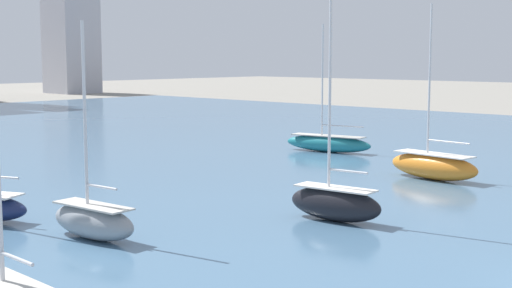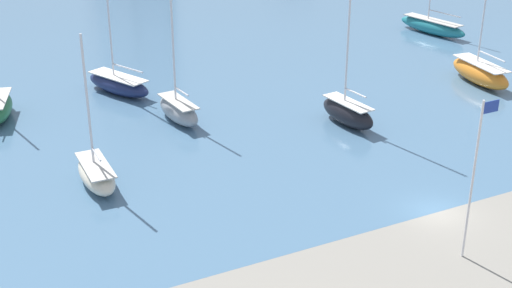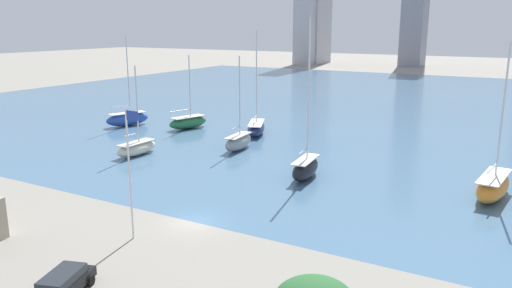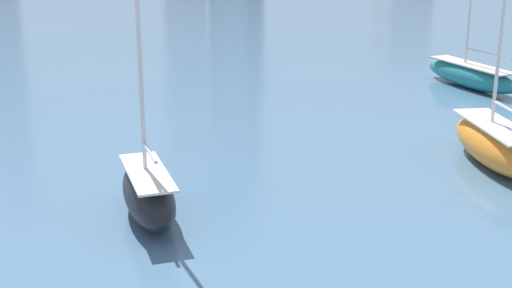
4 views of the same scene
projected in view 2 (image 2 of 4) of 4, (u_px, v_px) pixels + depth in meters
ground_plane at (437, 212)px, 48.22m from camera, size 500.00×500.00×0.00m
harbor_water at (127, 2)px, 105.29m from camera, size 180.00×140.00×0.00m
flag_pole at (474, 174)px, 41.10m from camera, size 1.24×0.14×10.14m
sailboat_orange at (480, 72)px, 71.65m from camera, size 3.31×8.57×14.59m
sailboat_navy at (118, 84)px, 69.08m from camera, size 5.55×8.37×15.30m
sailboat_gray at (179, 110)px, 62.49m from camera, size 2.55×6.51×12.19m
sailboat_black at (348, 112)px, 61.76m from camera, size 2.59×6.54×16.73m
sailboat_teal at (432, 26)px, 88.89m from camera, size 3.90×10.22×13.72m
sailboat_cream at (96, 173)px, 51.51m from camera, size 2.34×6.51×11.19m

